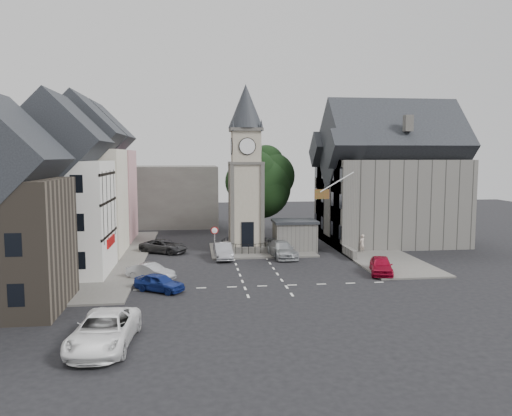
{
  "coord_description": "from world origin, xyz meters",
  "views": [
    {
      "loc": [
        -4.94,
        -40.52,
        9.41
      ],
      "look_at": [
        0.63,
        5.0,
        4.59
      ],
      "focal_mm": 35.0,
      "sensor_mm": 36.0,
      "label": 1
    }
  ],
  "objects": [
    {
      "name": "backdrop_west",
      "position": [
        -12.0,
        28.0,
        4.0
      ],
      "size": [
        20.0,
        10.0,
        8.0
      ],
      "primitive_type": "cube",
      "color": "#4C4944",
      "rests_on": "ground"
    },
    {
      "name": "car_island_silver",
      "position": [
        -2.47,
        4.5,
        0.72
      ],
      "size": [
        1.71,
        4.43,
        1.44
      ],
      "primitive_type": "imported",
      "rotation": [
        0.0,
        0.0,
        0.04
      ],
      "color": "#9A9CA3",
      "rests_on": "ground"
    },
    {
      "name": "car_east_red",
      "position": [
        9.71,
        -3.0,
        0.71
      ],
      "size": [
        2.78,
        4.47,
        1.42
      ],
      "primitive_type": "imported",
      "rotation": [
        0.0,
        0.0,
        -0.28
      ],
      "color": "maroon",
      "rests_on": "ground"
    },
    {
      "name": "town_tree",
      "position": [
        2.0,
        13.0,
        6.97
      ],
      "size": [
        7.2,
        7.2,
        10.8
      ],
      "color": "black",
      "rests_on": "ground"
    },
    {
      "name": "east_building",
      "position": [
        15.59,
        11.0,
        6.26
      ],
      "size": [
        14.4,
        11.4,
        12.6
      ],
      "color": "slate",
      "rests_on": "ground"
    },
    {
      "name": "car_west_grey",
      "position": [
        -8.04,
        8.0,
        0.65
      ],
      "size": [
        5.18,
        4.15,
        1.31
      ],
      "primitive_type": "imported",
      "rotation": [
        0.0,
        0.0,
        1.08
      ],
      "color": "#2A2A2C",
      "rests_on": "ground"
    },
    {
      "name": "flagpole",
      "position": [
        8.0,
        4.0,
        7.0
      ],
      "size": [
        3.68,
        0.1,
        2.74
      ],
      "color": "white",
      "rests_on": "ground"
    },
    {
      "name": "stone_shelter",
      "position": [
        4.8,
        7.5,
        1.55
      ],
      "size": [
        4.3,
        3.3,
        3.08
      ],
      "color": "slate",
      "rests_on": "ground"
    },
    {
      "name": "car_west_silver",
      "position": [
        -8.37,
        -2.69,
        0.63
      ],
      "size": [
        3.93,
        3.19,
        1.26
      ],
      "primitive_type": "imported",
      "rotation": [
        0.0,
        0.0,
        1.0
      ],
      "color": "#A5A8AD",
      "rests_on": "ground"
    },
    {
      "name": "pavement_west",
      "position": [
        -12.5,
        6.0,
        0.07
      ],
      "size": [
        6.0,
        30.0,
        0.14
      ],
      "primitive_type": "cube",
      "color": "#595651",
      "rests_on": "ground"
    },
    {
      "name": "car_island_east",
      "position": [
        2.99,
        4.5,
        0.74
      ],
      "size": [
        2.65,
        5.28,
        1.47
      ],
      "primitive_type": "imported",
      "rotation": [
        0.0,
        0.0,
        0.12
      ],
      "color": "#A7ABAF",
      "rests_on": "ground"
    },
    {
      "name": "clock_tower",
      "position": [
        0.0,
        7.99,
        8.12
      ],
      "size": [
        4.86,
        4.86,
        16.25
      ],
      "color": "#4C4944",
      "rests_on": "ground"
    },
    {
      "name": "ground",
      "position": [
        0.0,
        0.0,
        0.0
      ],
      "size": [
        120.0,
        120.0,
        0.0
      ],
      "primitive_type": "plane",
      "color": "black",
      "rests_on": "ground"
    },
    {
      "name": "terrace_pink",
      "position": [
        -15.5,
        16.0,
        6.58
      ],
      "size": [
        8.1,
        7.6,
        12.8
      ],
      "color": "#C8898D",
      "rests_on": "ground"
    },
    {
      "name": "terrace_tudor",
      "position": [
        -15.5,
        0.0,
        6.19
      ],
      "size": [
        8.1,
        7.6,
        12.0
      ],
      "color": "silver",
      "rests_on": "ground"
    },
    {
      "name": "pavement_east",
      "position": [
        12.0,
        8.0,
        0.07
      ],
      "size": [
        6.0,
        26.0,
        0.14
      ],
      "primitive_type": "cube",
      "color": "#595651",
      "rests_on": "ground"
    },
    {
      "name": "pedestrian",
      "position": [
        11.05,
        5.53,
        0.92
      ],
      "size": [
        0.8,
        0.76,
        1.84
      ],
      "primitive_type": "imported",
      "rotation": [
        0.0,
        0.0,
        3.8
      ],
      "color": "#C0AD9E",
      "rests_on": "ground"
    },
    {
      "name": "car_west_blue",
      "position": [
        -7.5,
        -6.0,
        0.62
      ],
      "size": [
        3.88,
        3.24,
        1.25
      ],
      "primitive_type": "imported",
      "rotation": [
        0.0,
        0.0,
        0.99
      ],
      "color": "navy",
      "rests_on": "ground"
    },
    {
      "name": "road_markings",
      "position": [
        0.0,
        -5.5,
        0.01
      ],
      "size": [
        20.0,
        8.0,
        0.01
      ],
      "primitive_type": "cube",
      "color": "silver",
      "rests_on": "ground"
    },
    {
      "name": "east_boundary_wall",
      "position": [
        9.2,
        10.0,
        0.45
      ],
      "size": [
        0.4,
        16.0,
        0.9
      ],
      "primitive_type": "cube",
      "color": "slate",
      "rests_on": "ground"
    },
    {
      "name": "central_island",
      "position": [
        1.5,
        8.0,
        0.08
      ],
      "size": [
        10.0,
        8.0,
        0.16
      ],
      "primitive_type": "cube",
      "color": "#595651",
      "rests_on": "ground"
    },
    {
      "name": "warning_sign_post",
      "position": [
        -3.2,
        5.43,
        2.03
      ],
      "size": [
        0.7,
        0.19,
        2.85
      ],
      "color": "black",
      "rests_on": "ground"
    },
    {
      "name": "terrace_cream",
      "position": [
        -15.5,
        8.0,
        6.58
      ],
      "size": [
        8.1,
        7.6,
        12.8
      ],
      "color": "beige",
      "rests_on": "ground"
    },
    {
      "name": "van_sw_white",
      "position": [
        -9.5,
        -16.0,
        0.83
      ],
      "size": [
        3.2,
        6.17,
        1.66
      ],
      "primitive_type": "imported",
      "rotation": [
        0.0,
        0.0,
        -0.07
      ],
      "color": "white",
      "rests_on": "ground"
    }
  ]
}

